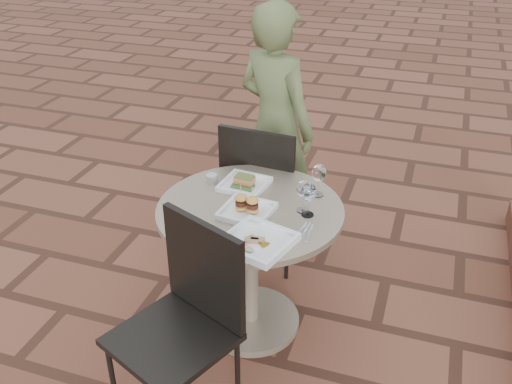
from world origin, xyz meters
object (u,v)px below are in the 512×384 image
(chair_far, at_px, (263,185))
(plate_salmon, at_px, (244,184))
(plate_tuna, at_px, (257,241))
(plate_sliders, at_px, (247,208))
(diner, at_px, (276,127))
(cafe_table, at_px, (250,249))
(chair_near, at_px, (187,309))

(chair_far, height_order, plate_salmon, chair_far)
(chair_far, height_order, plate_tuna, chair_far)
(plate_sliders, height_order, plate_tuna, plate_sliders)
(chair_far, bearing_deg, plate_sliders, 104.73)
(plate_salmon, bearing_deg, diner, 94.09)
(cafe_table, distance_m, diner, 0.95)
(cafe_table, bearing_deg, plate_sliders, -86.62)
(plate_salmon, bearing_deg, chair_near, -88.73)
(plate_salmon, xyz_separation_m, plate_tuna, (0.22, -0.46, -0.00))
(diner, relative_size, plate_tuna, 4.49)
(cafe_table, relative_size, chair_near, 0.97)
(chair_far, bearing_deg, plate_tuna, 110.37)
(chair_near, distance_m, plate_sliders, 0.57)
(plate_sliders, bearing_deg, plate_salmon, 112.10)
(chair_near, xyz_separation_m, plate_tuna, (0.21, 0.29, 0.20))
(chair_far, height_order, chair_near, same)
(cafe_table, xyz_separation_m, plate_salmon, (-0.09, 0.18, 0.26))
(chair_near, distance_m, plate_salmon, 0.78)
(chair_far, height_order, diner, diner)
(chair_far, bearing_deg, plate_salmon, 96.46)
(cafe_table, height_order, plate_salmon, plate_salmon)
(diner, height_order, plate_tuna, diner)
(chair_near, xyz_separation_m, plate_salmon, (-0.02, 0.76, 0.20))
(diner, height_order, plate_sliders, diner)
(plate_sliders, relative_size, plate_tuna, 0.73)
(diner, bearing_deg, chair_far, 120.58)
(diner, bearing_deg, plate_sliders, 123.55)
(cafe_table, distance_m, plate_tuna, 0.41)
(chair_far, bearing_deg, chair_near, 95.75)
(plate_sliders, distance_m, plate_tuna, 0.26)
(chair_far, bearing_deg, cafe_table, 105.46)
(diner, bearing_deg, plate_tuna, 127.89)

